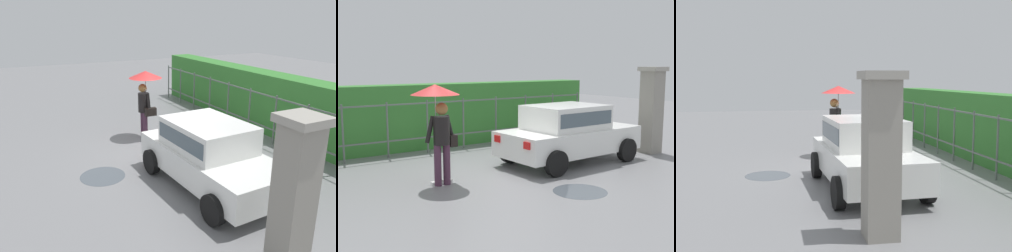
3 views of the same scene
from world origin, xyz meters
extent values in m
plane|color=slate|center=(0.00, 0.00, 0.00)|extent=(40.00, 40.00, 0.00)
cube|color=white|center=(2.03, -0.15, 0.58)|extent=(3.77, 1.81, 0.60)
cube|color=white|center=(1.88, -0.16, 1.18)|extent=(1.97, 1.53, 0.60)
cube|color=#4C5B66|center=(1.88, -0.16, 1.20)|extent=(1.81, 1.54, 0.33)
cylinder|color=black|center=(3.24, 0.75, 0.30)|extent=(0.61, 0.21, 0.60)
cylinder|color=black|center=(3.32, -0.93, 0.30)|extent=(0.61, 0.21, 0.60)
cylinder|color=black|center=(0.74, 0.63, 0.30)|extent=(0.61, 0.21, 0.60)
cylinder|color=black|center=(0.82, -1.05, 0.30)|extent=(0.61, 0.21, 0.60)
cube|color=red|center=(0.14, 0.31, 0.73)|extent=(0.07, 0.20, 0.16)
cube|color=red|center=(0.20, -0.79, 0.73)|extent=(0.07, 0.20, 0.16)
cylinder|color=#47283D|center=(-1.68, -0.22, 0.43)|extent=(0.15, 0.15, 0.86)
cylinder|color=#47283D|center=(-1.48, -0.23, 0.43)|extent=(0.15, 0.15, 0.86)
cube|color=white|center=(-1.68, -0.16, 0.04)|extent=(0.26, 0.10, 0.08)
cube|color=white|center=(-1.48, -0.17, 0.04)|extent=(0.26, 0.10, 0.08)
cylinder|color=black|center=(-1.58, -0.23, 1.15)|extent=(0.34, 0.34, 0.58)
sphere|color=#DBAD89|center=(-1.58, -0.23, 1.58)|extent=(0.22, 0.22, 0.22)
sphere|color=olive|center=(-1.58, -0.26, 1.60)|extent=(0.25, 0.25, 0.25)
cylinder|color=black|center=(-1.80, -0.14, 1.18)|extent=(0.23, 0.10, 0.56)
cylinder|color=black|center=(-1.36, -0.16, 1.18)|extent=(0.23, 0.10, 0.56)
cylinder|color=#B2B2B7|center=(-1.66, -0.12, 1.50)|extent=(0.02, 0.02, 0.77)
cone|color=red|center=(-1.66, -0.12, 1.99)|extent=(1.00, 1.00, 0.21)
cube|color=black|center=(-1.31, -0.12, 0.91)|extent=(0.18, 0.35, 0.24)
cube|color=gray|center=(4.75, -0.55, 1.15)|extent=(0.48, 0.48, 2.30)
cube|color=#9E998E|center=(4.75, -0.55, 2.36)|extent=(0.60, 0.60, 0.12)
cylinder|color=#59605B|center=(-6.21, 2.96, 0.75)|extent=(0.05, 0.05, 1.50)
cylinder|color=#59605B|center=(-5.07, 2.96, 0.75)|extent=(0.05, 0.05, 1.50)
cylinder|color=#59605B|center=(-3.92, 2.96, 0.75)|extent=(0.05, 0.05, 1.50)
cylinder|color=#59605B|center=(-2.77, 2.96, 0.75)|extent=(0.05, 0.05, 1.50)
cylinder|color=#59605B|center=(-1.62, 2.96, 0.75)|extent=(0.05, 0.05, 1.50)
cylinder|color=#59605B|center=(-0.48, 2.96, 0.75)|extent=(0.05, 0.05, 1.50)
cylinder|color=#59605B|center=(0.67, 2.96, 0.75)|extent=(0.05, 0.05, 1.50)
cylinder|color=#59605B|center=(1.82, 2.96, 0.75)|extent=(0.05, 0.05, 1.50)
cube|color=#59605B|center=(-0.48, 2.96, 1.42)|extent=(11.48, 0.03, 0.04)
cube|color=#59605B|center=(-0.48, 2.96, 0.45)|extent=(11.48, 0.03, 0.04)
cube|color=#387F33|center=(-0.48, 3.83, 0.95)|extent=(12.48, 0.90, 1.90)
cylinder|color=#4C545B|center=(0.46, -2.18, 0.00)|extent=(1.08, 1.08, 0.00)
camera|label=1|loc=(7.90, -4.15, 3.69)|focal=37.00mm
camera|label=2|loc=(-5.39, -8.12, 2.51)|focal=45.87mm
camera|label=3|loc=(10.55, -2.11, 2.32)|focal=45.41mm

